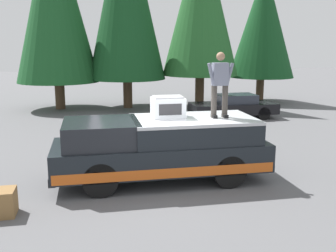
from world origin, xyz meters
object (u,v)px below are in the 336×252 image
Objects in this scene: person_on_truck_bed at (220,83)px; parked_car_black at (234,106)px; compressor_unit at (168,107)px; wooden_crate at (2,203)px; pickup_truck at (161,148)px.

person_on_truck_bed is 9.10m from parked_car_black.
person_on_truck_bed is (-0.25, -1.32, 0.62)m from compressor_unit.
wooden_crate is at bearing 137.84° from parked_car_black.
person_on_truck_bed reaches higher than parked_car_black.
compressor_unit is 1.50× the size of wooden_crate.
person_on_truck_bed is at bearing 156.86° from parked_car_black.
parked_car_black is (8.10, -5.04, -0.29)m from pickup_truck.
person_on_truck_bed is 5.87m from wooden_crate.
compressor_unit is at bearing -51.33° from pickup_truck.
person_on_truck_bed is at bearing -74.50° from wooden_crate.
wooden_crate is (-1.45, 5.22, -2.27)m from person_on_truck_bed.
compressor_unit reaches higher than wooden_crate.
pickup_truck reaches higher than wooden_crate.
person_on_truck_bed reaches higher than compressor_unit.
pickup_truck is 9.55m from parked_car_black.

